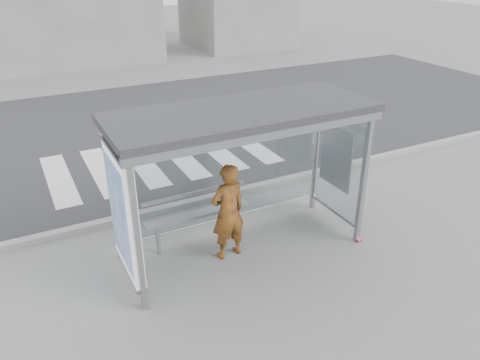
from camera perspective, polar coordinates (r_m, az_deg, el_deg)
name	(u,v)px	position (r m, az deg, el deg)	size (l,w,h in m)	color
ground	(242,250)	(8.46, 0.30, -8.47)	(80.00, 80.00, 0.00)	slate
road	(134,130)	(14.38, -12.74, 6.01)	(30.00, 10.00, 0.01)	#2D2D30
curb	(200,200)	(9.94, -4.90, -2.46)	(30.00, 0.18, 0.12)	gray
crosswalk	(161,160)	(12.14, -9.56, 2.46)	(5.55, 3.00, 0.00)	silver
bus_shelter	(220,150)	(7.41, -2.44, 3.74)	(4.25, 1.65, 2.62)	gray
building_center	(63,6)	(24.49, -20.72, 19.22)	(8.00, 5.00, 5.00)	slate
person	(228,212)	(7.86, -1.48, -3.90)	(0.63, 0.42, 1.74)	red
bench	(198,214)	(8.38, -5.20, -4.15)	(1.95, 0.24, 1.01)	gray
soda_can	(359,240)	(8.93, 14.34, -7.06)	(0.07, 0.07, 0.13)	#C43965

